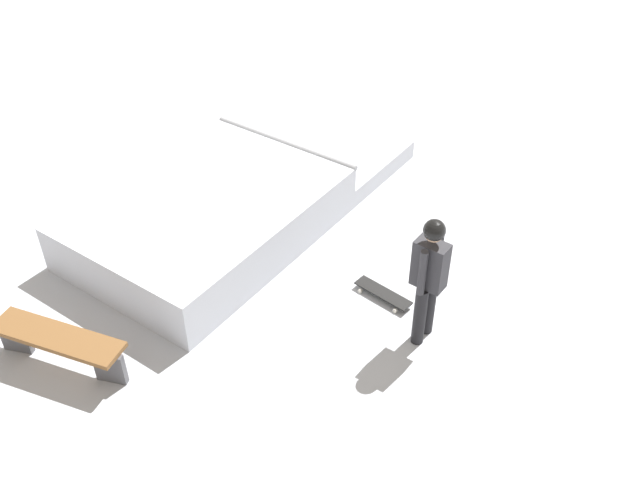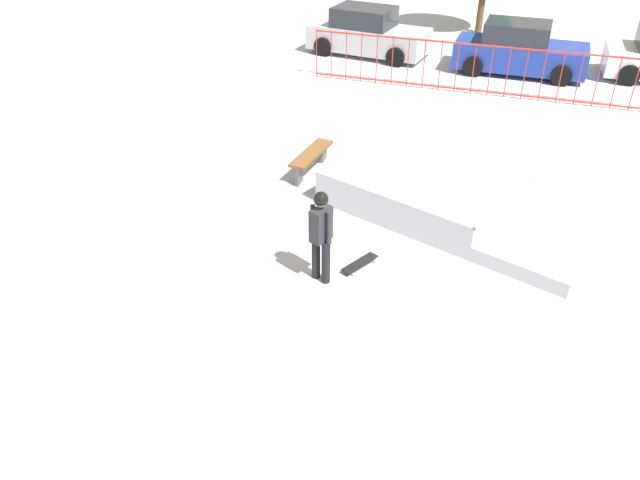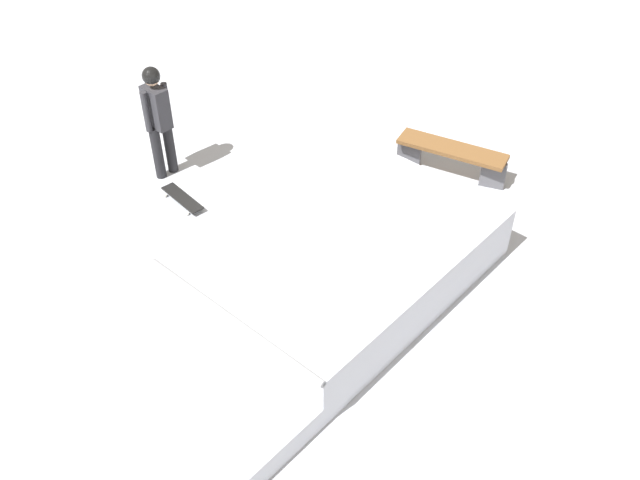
# 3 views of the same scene
# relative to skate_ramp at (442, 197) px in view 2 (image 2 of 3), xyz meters

# --- Properties ---
(ground_plane) EXTENTS (60.00, 60.00, 0.00)m
(ground_plane) POSITION_rel_skate_ramp_xyz_m (-0.10, 0.28, -0.32)
(ground_plane) COLOR #B2B7C1
(skate_ramp) EXTENTS (5.98, 4.42, 0.74)m
(skate_ramp) POSITION_rel_skate_ramp_xyz_m (0.00, 0.00, 0.00)
(skate_ramp) COLOR silver
(skate_ramp) RESTS_ON ground
(skater) EXTENTS (0.41, 0.44, 1.73)m
(skater) POSITION_rel_skate_ramp_xyz_m (-1.69, -3.00, 0.69)
(skater) COLOR black
(skater) RESTS_ON ground
(skateboard) EXTENTS (0.55, 0.80, 0.09)m
(skateboard) POSITION_rel_skate_ramp_xyz_m (-1.13, -2.43, -0.24)
(skateboard) COLOR black
(skateboard) RESTS_ON ground
(perimeter_fence) EXTENTS (9.81, 0.35, 1.50)m
(perimeter_fence) POSITION_rel_skate_ramp_xyz_m (-0.10, 7.33, 0.45)
(perimeter_fence) COLOR #B22D23
(perimeter_fence) RESTS_ON ground
(park_bench) EXTENTS (0.61, 1.65, 0.48)m
(park_bench) POSITION_rel_skate_ramp_xyz_m (-3.10, 0.96, 0.04)
(park_bench) COLOR brown
(park_bench) RESTS_ON ground
(parked_car_silver) EXTENTS (4.33, 2.46, 1.60)m
(parked_car_silver) POSITION_rel_skate_ramp_xyz_m (-4.01, 10.34, 0.41)
(parked_car_silver) COLOR #B7B7BC
(parked_car_silver) RESTS_ON ground
(parked_car_blue) EXTENTS (4.18, 2.09, 1.60)m
(parked_car_blue) POSITION_rel_skate_ramp_xyz_m (1.13, 9.76, 0.41)
(parked_car_blue) COLOR #1E3899
(parked_car_blue) RESTS_ON ground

